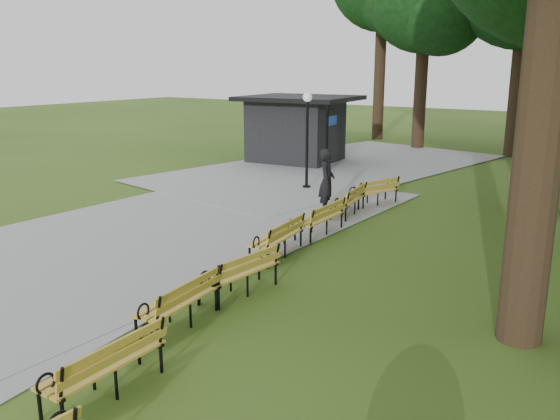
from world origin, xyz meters
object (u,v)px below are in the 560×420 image
Objects in this scene: bench_2 at (179,300)px; bench_7 at (373,192)px; lamp_post at (307,121)px; bench_6 at (348,200)px; kiosk at (296,129)px; bench_5 at (319,218)px; person at (327,181)px; bench_1 at (103,364)px; bench_3 at (239,272)px; bench_4 at (276,238)px.

bench_7 is (-1.00, 9.59, 0.00)m from bench_2.
bench_2 is at bearing -69.30° from lamp_post.
bench_6 is at bearing -177.93° from bench_2.
kiosk is 2.45× the size of bench_2.
bench_7 is (-0.25, 3.70, 0.00)m from bench_5.
person reaches higher than bench_6.
bench_1 is (8.16, -17.50, -1.02)m from kiosk.
bench_1 is 1.00× the size of bench_5.
bench_7 is at bearing -46.82° from person.
bench_6 is (2.93, -2.53, -1.94)m from lamp_post.
bench_5 is 3.71m from bench_7.
bench_1 and bench_6 have the same top height.
kiosk is at bearing -145.63° from bench_5.
lamp_post is 1.75× the size of bench_2.
bench_6 is at bearing -53.96° from kiosk.
kiosk is at bearing -159.56° from bench_2.
bench_5 is at bearing -177.54° from person.
kiosk is 11.69m from bench_5.
bench_1 is 3.80m from bench_3.
bench_2 is at bearing 6.13° from bench_3.
bench_2 is 1.00× the size of bench_7.
bench_6 is (0.64, 0.10, -0.51)m from person.
bench_6 is 1.51m from bench_7.
kiosk is 2.45× the size of bench_1.
bench_4 is at bearing -63.79° from lamp_post.
bench_1 and bench_2 have the same top height.
bench_6 is (-1.07, 6.47, 0.00)m from bench_3.
bench_1 is 1.00× the size of bench_7.
person is at bearing -57.32° from kiosk.
person is 1.00× the size of bench_2.
bench_3 is 1.00× the size of bench_7.
bench_5 and bench_6 have the same top height.
bench_6 is at bearing 15.57° from bench_7.
bench_5 is (6.75, -9.49, -1.02)m from kiosk.
person reaches higher than bench_4.
bench_1 is 1.00× the size of bench_6.
person is 3.77m from lamp_post.
person is 6.61m from bench_3.
bench_5 is at bearing -0.47° from bench_6.
bench_3 is at bearing 8.69° from bench_5.
person is at bearing -48.99° from lamp_post.
bench_5 is (0.98, -2.09, -0.51)m from person.
bench_6 is at bearing -171.43° from bench_1.
bench_7 is at bearing 167.73° from bench_6.
bench_3 is (4.00, -8.99, -1.94)m from lamp_post.
bench_3 is at bearing -66.76° from kiosk.
kiosk is at bearing -155.70° from bench_4.
bench_7 is (6.50, -5.79, -1.02)m from kiosk.
bench_2 and bench_4 have the same top height.
bench_4 is at bearing -3.84° from bench_6.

